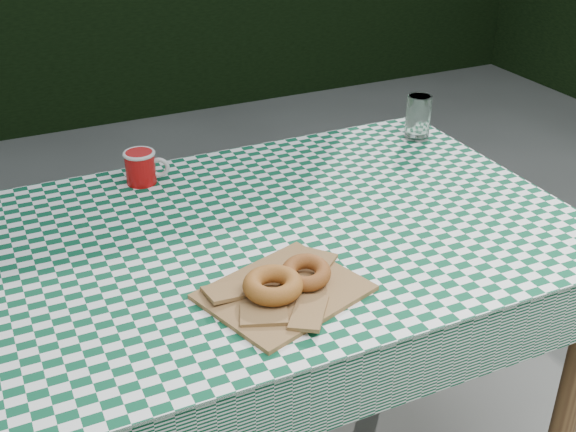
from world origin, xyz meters
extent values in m
cube|color=brown|center=(-0.08, 0.13, 0.38)|extent=(1.28, 0.85, 0.75)
cube|color=#0B482C|center=(-0.08, 0.13, 0.75)|extent=(1.30, 0.87, 0.01)
cube|color=olive|center=(-0.16, -0.10, 0.76)|extent=(0.33, 0.29, 0.01)
torus|color=#954D1F|center=(-0.18, -0.11, 0.79)|extent=(0.13, 0.13, 0.03)
torus|color=brown|center=(-0.11, -0.10, 0.79)|extent=(0.13, 0.13, 0.03)
cylinder|color=white|center=(0.48, 0.42, 0.82)|extent=(0.08, 0.08, 0.12)
camera|label=1|loc=(-0.61, -1.09, 1.51)|focal=44.74mm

